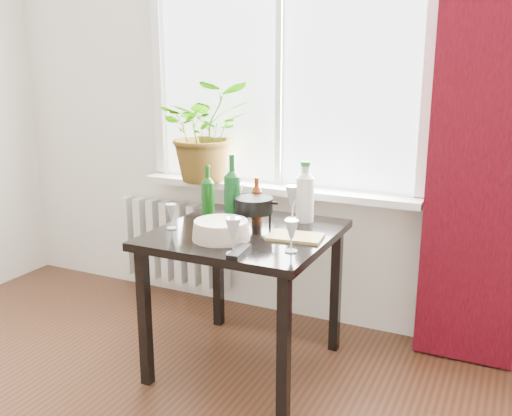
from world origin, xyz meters
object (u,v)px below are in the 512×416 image
at_px(wineglass_back_center, 292,202).
at_px(wineglass_back_left, 237,199).
at_px(cleaning_bottle, 305,191).
at_px(fondue_pot, 254,212).
at_px(table, 245,248).
at_px(wineglass_far_right, 291,236).
at_px(radiator, 174,242).
at_px(bottle_amber, 257,199).
at_px(wineglass_front_left, 171,216).
at_px(wineglass_front_right, 233,236).
at_px(wine_bottle_left, 208,192).
at_px(plate_stack, 221,230).
at_px(cutting_board, 295,237).
at_px(potted_plant, 206,131).
at_px(wine_bottle_right, 232,188).
at_px(tv_remote, 239,251).

distance_m(wineglass_back_center, wineglass_back_left, 0.31).
bearing_deg(cleaning_bottle, wineglass_back_center, 178.06).
xyz_separation_m(cleaning_bottle, fondue_pot, (-0.20, -0.20, -0.09)).
distance_m(table, cleaning_bottle, 0.44).
height_order(wineglass_far_right, wineglass_back_left, wineglass_back_left).
distance_m(radiator, wineglass_back_left, 0.90).
relative_size(bottle_amber, wineglass_front_left, 1.80).
height_order(wineglass_front_right, wineglass_back_left, wineglass_back_left).
bearing_deg(wine_bottle_left, bottle_amber, 19.01).
xyz_separation_m(table, wineglass_front_right, (0.11, -0.34, 0.18)).
relative_size(radiator, wineglass_back_center, 4.24).
relative_size(wineglass_back_center, plate_stack, 0.69).
bearing_deg(wineglass_back_center, bottle_amber, -149.72).
distance_m(bottle_amber, wineglass_front_right, 0.56).
xyz_separation_m(bottle_amber, wineglass_front_left, (-0.32, -0.32, -0.05)).
height_order(wineglass_back_left, fondue_pot, wineglass_back_left).
distance_m(plate_stack, cutting_board, 0.35).
height_order(radiator, wineglass_far_right, wineglass_far_right).
height_order(cleaning_bottle, wineglass_back_center, cleaning_bottle).
relative_size(wineglass_far_right, wineglass_front_left, 1.14).
xyz_separation_m(table, wineglass_far_right, (0.33, -0.20, 0.17)).
xyz_separation_m(radiator, cutting_board, (1.12, -0.64, 0.37)).
relative_size(radiator, wine_bottle_left, 2.75).
height_order(wine_bottle_left, wineglass_back_left, wine_bottle_left).
xyz_separation_m(potted_plant, wineglass_front_right, (0.65, -0.89, -0.32)).
relative_size(potted_plant, bottle_amber, 2.58).
xyz_separation_m(fondue_pot, cutting_board, (0.26, -0.09, -0.07)).
height_order(table, wineglass_back_center, wineglass_back_center).
relative_size(plate_stack, fondue_pot, 1.24).
height_order(cleaning_bottle, wineglass_front_left, cleaning_bottle).
distance_m(wine_bottle_left, wineglass_back_center, 0.45).
distance_m(wineglass_front_left, cutting_board, 0.63).
bearing_deg(wineglass_far_right, plate_stack, 175.35).
xyz_separation_m(wine_bottle_right, cutting_board, (0.40, -0.12, -0.18)).
relative_size(potted_plant, plate_stack, 2.19).
relative_size(radiator, wineglass_far_right, 5.42).
height_order(wine_bottle_left, wineglass_far_right, wine_bottle_left).
distance_m(wine_bottle_left, cleaning_bottle, 0.51).
bearing_deg(cleaning_bottle, table, -125.36).
bearing_deg(wine_bottle_right, cutting_board, -16.24).
bearing_deg(fondue_pot, plate_stack, -98.96).
bearing_deg(wineglass_back_center, tv_remote, -90.18).
distance_m(cleaning_bottle, fondue_pot, 0.30).
distance_m(radiator, potted_plant, 0.83).
xyz_separation_m(radiator, table, (0.85, -0.63, 0.27)).
bearing_deg(wineglass_front_left, fondue_pot, 31.00).
xyz_separation_m(radiator, wine_bottle_right, (0.72, -0.52, 0.54)).
bearing_deg(wineglass_back_left, wineglass_back_center, 8.26).
bearing_deg(wineglass_front_right, cutting_board, 64.74).
xyz_separation_m(table, wine_bottle_right, (-0.13, 0.11, 0.28)).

